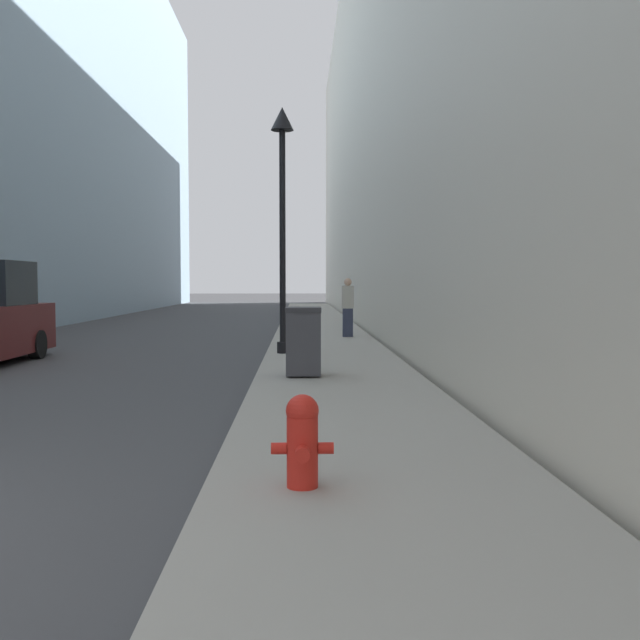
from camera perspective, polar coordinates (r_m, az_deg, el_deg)
The scene contains 6 objects.
sidewalk_right at distance 21.86m, azimuth 0.12°, elevation -1.25°, with size 2.83×60.00×0.14m.
building_right_stone at distance 31.66m, azimuth 13.92°, elevation 15.71°, with size 12.00×60.00×17.38m.
fire_hydrant at distance 5.56m, azimuth -1.42°, elevation -9.47°, with size 0.48×0.37×0.72m.
trash_bin at distance 11.96m, azimuth -1.35°, elevation -1.67°, with size 0.59×0.66×1.16m.
lamppost at distance 15.92m, azimuth -3.03°, elevation 10.89°, with size 0.50×0.50×5.39m.
pedestrian_on_sidewalk at distance 20.50m, azimuth 2.24°, elevation 1.02°, with size 0.34×0.22×1.68m.
Camera 1 is at (4.47, -3.79, 1.72)m, focal length 40.00 mm.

